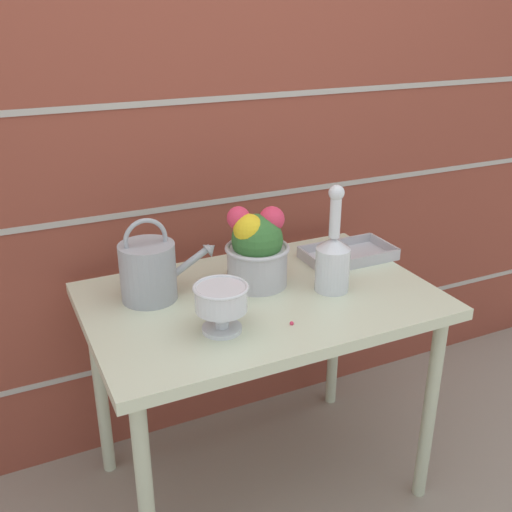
{
  "coord_description": "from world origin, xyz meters",
  "views": [
    {
      "loc": [
        -0.72,
        -1.5,
        1.58
      ],
      "look_at": [
        0.0,
        0.04,
        0.86
      ],
      "focal_mm": 42.0,
      "sensor_mm": 36.0,
      "label": 1
    }
  ],
  "objects_px": {
    "watering_can": "(149,270)",
    "wire_tray": "(348,255)",
    "flower_planter": "(257,249)",
    "glass_decanter": "(333,258)",
    "crystal_pedestal_bowl": "(221,301)"
  },
  "relations": [
    {
      "from": "flower_planter",
      "to": "glass_decanter",
      "type": "bearing_deg",
      "value": -34.67
    },
    {
      "from": "glass_decanter",
      "to": "wire_tray",
      "type": "distance_m",
      "value": 0.28
    },
    {
      "from": "watering_can",
      "to": "wire_tray",
      "type": "height_order",
      "value": "watering_can"
    },
    {
      "from": "watering_can",
      "to": "flower_planter",
      "type": "relative_size",
      "value": 1.2
    },
    {
      "from": "wire_tray",
      "to": "watering_can",
      "type": "bearing_deg",
      "value": -179.74
    },
    {
      "from": "crystal_pedestal_bowl",
      "to": "flower_planter",
      "type": "relative_size",
      "value": 0.58
    },
    {
      "from": "watering_can",
      "to": "crystal_pedestal_bowl",
      "type": "bearing_deg",
      "value": -66.3
    },
    {
      "from": "flower_planter",
      "to": "glass_decanter",
      "type": "height_order",
      "value": "glass_decanter"
    },
    {
      "from": "crystal_pedestal_bowl",
      "to": "flower_planter",
      "type": "bearing_deg",
      "value": 46.66
    },
    {
      "from": "wire_tray",
      "to": "crystal_pedestal_bowl",
      "type": "bearing_deg",
      "value": -155.0
    },
    {
      "from": "glass_decanter",
      "to": "wire_tray",
      "type": "relative_size",
      "value": 1.07
    },
    {
      "from": "watering_can",
      "to": "wire_tray",
      "type": "relative_size",
      "value": 0.98
    },
    {
      "from": "crystal_pedestal_bowl",
      "to": "glass_decanter",
      "type": "distance_m",
      "value": 0.42
    },
    {
      "from": "glass_decanter",
      "to": "watering_can",
      "type": "bearing_deg",
      "value": 160.81
    },
    {
      "from": "crystal_pedestal_bowl",
      "to": "glass_decanter",
      "type": "bearing_deg",
      "value": 12.39
    }
  ]
}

